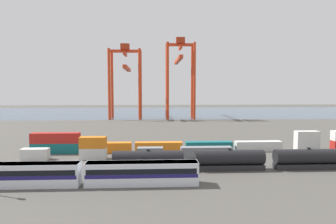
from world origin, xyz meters
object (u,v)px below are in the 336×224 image
at_px(passenger_train, 83,173).
at_px(gantry_crane_west, 126,74).
at_px(shipping_container_8, 159,147).
at_px(shipping_container_1, 93,153).
at_px(shipping_container_10, 258,146).
at_px(gantry_crane_central, 180,69).
at_px(shipping_container_11, 307,146).
at_px(freight_tank_row, 269,159).

relative_size(passenger_train, gantry_crane_west, 0.93).
xyz_separation_m(shipping_container_8, gantry_crane_west, (-16.85, 93.63, 23.89)).
height_order(shipping_container_1, shipping_container_10, same).
distance_m(shipping_container_8, gantry_crane_west, 98.09).
bearing_deg(passenger_train, gantry_crane_central, 77.34).
relative_size(shipping_container_11, gantry_crane_west, 0.15).
distance_m(shipping_container_10, gantry_crane_west, 105.78).
height_order(shipping_container_10, gantry_crane_central, gantry_crane_central).
bearing_deg(shipping_container_8, freight_tank_row, -38.88).
relative_size(shipping_container_1, gantry_crane_central, 0.13).
height_order(shipping_container_1, shipping_container_11, same).
xyz_separation_m(passenger_train, shipping_container_10, (39.40, 26.26, -0.84)).
bearing_deg(gantry_crane_west, freight_tank_row, -70.76).
relative_size(passenger_train, shipping_container_1, 6.43).
bearing_deg(gantry_crane_central, freight_tank_row, -85.87).
bearing_deg(shipping_container_10, passenger_train, -146.32).
height_order(passenger_train, gantry_crane_central, gantry_crane_central).
xyz_separation_m(passenger_train, gantry_crane_central, (27.14, 120.78, 25.82)).
height_order(freight_tank_row, gantry_crane_central, gantry_crane_central).
xyz_separation_m(passenger_train, shipping_container_1, (-2.14, 19.30, -0.84)).
xyz_separation_m(shipping_container_10, gantry_crane_west, (-43.03, 93.63, 23.89)).
height_order(shipping_container_10, gantry_crane_west, gantry_crane_west).
height_order(shipping_container_11, gantry_crane_central, gantry_crane_central).
relative_size(shipping_container_10, gantry_crane_central, 0.27).
bearing_deg(shipping_container_10, shipping_container_8, 180.00).
bearing_deg(shipping_container_11, shipping_container_10, 180.00).
height_order(freight_tank_row, shipping_container_10, freight_tank_row).
relative_size(shipping_container_10, shipping_container_11, 2.00).
height_order(passenger_train, shipping_container_10, passenger_train).
bearing_deg(shipping_container_1, gantry_crane_west, 90.85).
height_order(shipping_container_1, gantry_crane_central, gantry_crane_central).
xyz_separation_m(freight_tank_row, shipping_container_10, (4.15, 17.76, -0.79)).
distance_m(freight_tank_row, shipping_container_10, 18.26).
bearing_deg(shipping_container_1, shipping_container_8, 24.37).
relative_size(shipping_container_1, gantry_crane_west, 0.15).
bearing_deg(freight_tank_row, gantry_crane_west, 109.24).
xyz_separation_m(shipping_container_8, shipping_container_10, (26.18, 0.00, 0.00)).
bearing_deg(shipping_container_8, shipping_container_11, 0.00).
relative_size(passenger_train, gantry_crane_central, 0.86).
height_order(shipping_container_8, gantry_crane_west, gantry_crane_west).
xyz_separation_m(shipping_container_8, shipping_container_11, (39.27, 0.00, 0.00)).
bearing_deg(passenger_train, shipping_container_1, 96.32).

